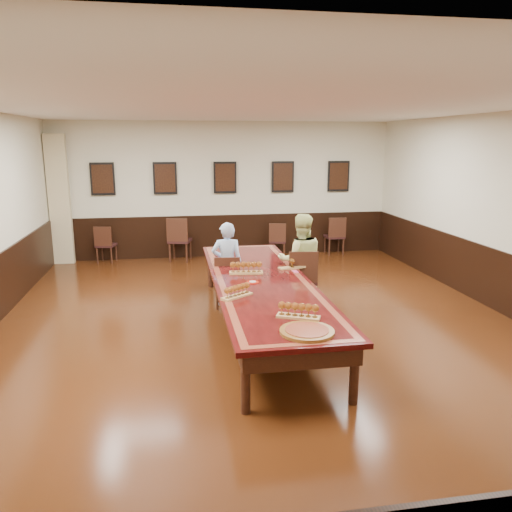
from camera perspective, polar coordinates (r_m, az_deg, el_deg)
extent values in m
cube|color=black|center=(7.55, 0.63, -8.34)|extent=(8.00, 10.00, 0.02)
cube|color=white|center=(7.05, 0.70, 16.85)|extent=(8.00, 10.00, 0.02)
cube|color=beige|center=(12.05, -3.57, 7.55)|extent=(8.00, 0.02, 3.20)
cube|color=beige|center=(2.55, 21.63, -14.43)|extent=(8.00, 0.02, 3.20)
imported|color=#5286CD|center=(8.42, -3.32, -0.93)|extent=(0.55, 0.39, 1.43)
imported|color=#E2ED94|center=(8.38, 5.11, -0.51)|extent=(0.84, 0.68, 1.57)
cube|color=#ED4F7D|center=(7.78, 4.51, -1.79)|extent=(0.08, 0.15, 0.01)
cube|color=tan|center=(12.08, -21.55, 5.97)|extent=(0.45, 0.18, 2.90)
cube|color=black|center=(12.17, -3.48, 2.37)|extent=(7.98, 0.04, 1.00)
cube|color=black|center=(8.95, 26.63, -2.88)|extent=(0.04, 9.98, 1.00)
cube|color=black|center=(7.32, 0.65, -3.00)|extent=(1.40, 5.00, 0.06)
cube|color=#9A4B32|center=(7.31, 0.65, -2.76)|extent=(1.28, 4.88, 0.00)
cube|color=black|center=(7.31, 0.65, -2.75)|extent=(1.10, 4.70, 0.00)
cube|color=black|center=(7.36, 0.64, -4.13)|extent=(1.25, 4.85, 0.18)
cylinder|color=black|center=(5.23, -1.21, -14.22)|extent=(0.10, 0.10, 0.69)
cylinder|color=black|center=(5.50, 11.17, -13.05)|extent=(0.10, 0.10, 0.69)
cylinder|color=black|center=(9.57, -5.23, -1.54)|extent=(0.10, 0.10, 0.69)
cylinder|color=black|center=(9.72, 1.60, -1.26)|extent=(0.10, 0.10, 0.69)
cube|color=black|center=(11.99, -17.13, 8.42)|extent=(0.54, 0.03, 0.74)
cube|color=black|center=(11.98, -17.14, 8.41)|extent=(0.46, 0.01, 0.64)
cube|color=black|center=(11.89, -10.36, 8.74)|extent=(0.54, 0.03, 0.74)
cube|color=black|center=(11.88, -10.36, 8.74)|extent=(0.46, 0.01, 0.64)
cube|color=black|center=(11.96, -3.56, 8.95)|extent=(0.54, 0.03, 0.74)
cube|color=black|center=(11.94, -3.55, 8.94)|extent=(0.46, 0.01, 0.64)
cube|color=black|center=(12.18, 3.09, 9.03)|extent=(0.54, 0.03, 0.74)
cube|color=black|center=(12.16, 3.11, 9.02)|extent=(0.46, 0.01, 0.64)
cube|color=black|center=(12.56, 9.41, 8.99)|extent=(0.54, 0.03, 0.74)
cube|color=black|center=(12.54, 9.44, 8.99)|extent=(0.46, 0.01, 0.64)
cube|color=#B0834A|center=(7.65, -1.14, -1.92)|extent=(0.53, 0.21, 0.03)
cube|color=#B0834A|center=(8.00, 4.12, -1.32)|extent=(0.46, 0.24, 0.03)
cube|color=#B0834A|center=(6.52, -2.18, -4.62)|extent=(0.45, 0.38, 0.03)
cube|color=#B0834A|center=(5.79, 4.85, -6.96)|extent=(0.51, 0.34, 0.03)
cylinder|color=#B71A0C|center=(7.16, -0.38, -3.03)|extent=(0.18, 0.18, 0.02)
cylinder|color=silver|center=(7.16, -0.38, -2.94)|extent=(0.10, 0.10, 0.01)
cylinder|color=#5F3813|center=(5.36, 5.84, -8.60)|extent=(0.63, 0.63, 0.04)
cylinder|color=#9A4B32|center=(5.35, 5.85, -8.36)|extent=(0.51, 0.51, 0.01)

